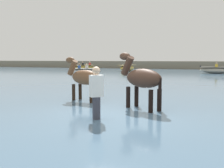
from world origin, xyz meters
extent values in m
plane|color=#84755B|center=(0.00, 0.00, 0.00)|extent=(120.00, 120.00, 0.00)
cube|color=slate|center=(0.00, 10.00, 0.16)|extent=(90.00, 90.00, 0.31)
ellipsoid|color=brown|center=(-1.71, 1.71, 1.16)|extent=(1.40, 0.90, 0.53)
cylinder|color=black|center=(-2.20, 1.73, 0.45)|extent=(0.12, 0.12, 0.90)
cylinder|color=black|center=(-2.08, 2.02, 0.45)|extent=(0.12, 0.12, 0.90)
cylinder|color=black|center=(-1.33, 1.39, 0.45)|extent=(0.12, 0.12, 0.90)
cylinder|color=black|center=(-1.22, 1.68, 0.45)|extent=(0.12, 0.12, 0.90)
cylinder|color=brown|center=(-2.35, 1.96, 1.49)|extent=(0.53, 0.37, 0.61)
ellipsoid|color=brown|center=(-2.48, 2.01, 1.77)|extent=(0.49, 0.34, 0.23)
cylinder|color=black|center=(-1.12, 1.48, 0.92)|extent=(0.08, 0.08, 0.57)
ellipsoid|color=#382319|center=(0.60, 0.87, 1.25)|extent=(1.45, 1.20, 0.57)
cylinder|color=black|center=(0.10, 1.01, 0.48)|extent=(0.13, 0.13, 0.96)
cylinder|color=black|center=(0.29, 1.29, 0.48)|extent=(0.13, 0.13, 0.96)
cylinder|color=black|center=(0.92, 0.45, 0.48)|extent=(0.13, 0.13, 0.96)
cylinder|color=black|center=(1.11, 0.74, 0.48)|extent=(0.13, 0.13, 0.96)
cylinder|color=#382319|center=(-0.01, 1.29, 1.60)|extent=(0.56, 0.48, 0.65)
ellipsoid|color=#382319|center=(-0.13, 1.37, 1.90)|extent=(0.52, 0.44, 0.24)
cylinder|color=black|center=(1.16, 0.50, 0.98)|extent=(0.09, 0.09, 0.61)
ellipsoid|color=gold|center=(-7.04, 24.54, 0.66)|extent=(1.48, 3.74, 0.70)
cube|color=olive|center=(-7.04, 24.54, 1.04)|extent=(1.42, 3.59, 0.04)
cube|color=#232328|center=(-7.02, 24.54, 1.21)|extent=(0.19, 0.27, 0.30)
sphere|color=beige|center=(-7.02, 24.54, 1.45)|extent=(0.18, 0.18, 0.18)
ellipsoid|color=#B2AD9E|center=(3.26, 22.51, 0.62)|extent=(3.47, 1.54, 0.62)
cube|color=slate|center=(3.26, 22.51, 0.95)|extent=(3.33, 1.48, 0.04)
cube|color=black|center=(1.67, 22.71, 1.02)|extent=(0.14, 0.17, 0.18)
cube|color=gold|center=(3.25, 22.40, 1.12)|extent=(0.28, 0.21, 0.30)
sphere|color=tan|center=(3.25, 22.40, 1.36)|extent=(0.18, 0.18, 0.18)
ellipsoid|color=gold|center=(-13.64, 25.48, 0.62)|extent=(2.86, 3.76, 0.62)
cube|color=olive|center=(-13.64, 25.48, 0.95)|extent=(2.75, 3.61, 0.04)
cube|color=black|center=(-14.55, 23.95, 1.02)|extent=(0.20, 0.19, 0.18)
cube|color=red|center=(-12.96, 26.29, 1.12)|extent=(0.29, 0.32, 0.30)
sphere|color=beige|center=(-12.96, 26.29, 1.36)|extent=(0.18, 0.18, 0.18)
cube|color=#232328|center=(-13.64, 25.48, 1.12)|extent=(0.29, 0.32, 0.30)
sphere|color=tan|center=(-13.64, 25.48, 1.36)|extent=(0.18, 0.18, 0.18)
ellipsoid|color=silver|center=(-8.75, 16.46, 0.58)|extent=(2.76, 1.62, 0.53)
cube|color=gray|center=(-8.75, 16.46, 0.87)|extent=(2.65, 1.56, 0.04)
cube|color=#3356A8|center=(-9.45, 16.25, 1.04)|extent=(0.30, 0.24, 0.30)
sphere|color=#A37556|center=(-9.45, 16.25, 1.28)|extent=(0.18, 0.18, 0.18)
cube|color=white|center=(-8.78, 16.59, 1.04)|extent=(0.30, 0.24, 0.30)
sphere|color=beige|center=(-8.78, 16.59, 1.28)|extent=(0.18, 0.18, 0.18)
cylinder|color=#383842|center=(-0.20, -0.78, 0.44)|extent=(0.20, 0.20, 0.88)
cube|color=white|center=(-0.20, -0.78, 1.15)|extent=(0.37, 0.37, 0.54)
sphere|color=beige|center=(-0.20, -0.78, 1.53)|extent=(0.20, 0.20, 0.20)
cube|color=gray|center=(0.00, 33.99, 0.73)|extent=(80.00, 2.40, 1.47)
camera|label=1|loc=(2.38, -6.68, 1.82)|focal=41.87mm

